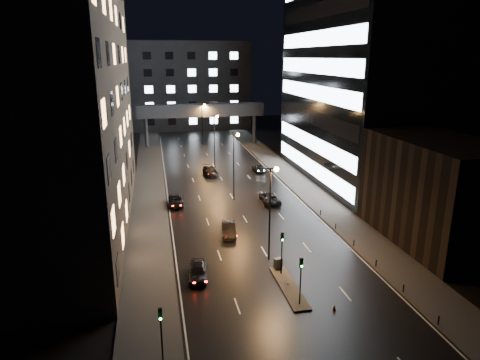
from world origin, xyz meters
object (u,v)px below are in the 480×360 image
Objects in this scene: car_away_a at (198,271)px; car_toward_a at (270,198)px; car_toward_b at (258,168)px; utility_cabinet at (278,263)px; car_away_c at (176,201)px; car_away_d at (210,171)px; car_away_b at (229,229)px.

car_toward_a is (12.79, 20.28, -0.03)m from car_away_a.
car_away_a reaches higher than car_toward_b.
car_away_c is at bearing 95.89° from utility_cabinet.
car_toward_a is (6.56, -16.91, -0.03)m from car_away_d.
car_away_a is 0.85× the size of car_away_d.
car_away_b reaches higher than car_toward_b.
car_toward_b reaches higher than utility_cabinet.
car_away_d reaches higher than car_toward_b.
car_away_b is at bearing 54.27° from car_toward_a.
car_away_d reaches higher than car_away_b.
utility_cabinet is at bearing -92.93° from car_away_d.
car_away_d reaches higher than car_away_a.
car_away_b is 13.21m from car_away_c.
car_away_c is 22.96m from car_toward_b.
utility_cabinet is at bearing 80.74° from car_toward_b.
car_away_c is (-0.84, 21.69, -0.09)m from car_away_a.
car_toward_a is 4.91× the size of utility_cabinet.
car_toward_b is (9.19, 0.71, -0.12)m from car_away_d.
car_away_d is (7.07, 15.50, 0.09)m from car_away_c.
utility_cabinet is (1.93, -37.00, -0.07)m from car_away_d.
car_toward_b is at bearing -1.46° from car_away_d.
car_away_a is 1.00× the size of car_toward_b.
car_away_a and car_away_b have the same top height.
car_toward_a is at bearing 83.16° from car_toward_b.
car_away_b is at bearing 92.69° from utility_cabinet.
car_away_a is at bearing 69.51° from car_toward_b.
car_toward_a is at bearing 60.20° from utility_cabinet.
car_away_d is at bearing -67.28° from car_toward_a.
car_away_b is 10.13m from utility_cabinet.
car_away_a is at bearing -105.41° from car_away_d.
utility_cabinet is (3.38, -9.55, -0.07)m from car_away_b.
car_toward_b is at bearing -96.96° from car_toward_a.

